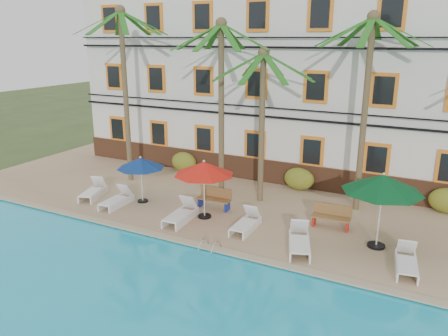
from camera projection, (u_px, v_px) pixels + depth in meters
The scene contains 23 objects.
ground at pixel (217, 243), 16.44m from camera, with size 100.00×100.00×0.00m, color #384C23.
pool_deck at pixel (267, 199), 20.66m from camera, with size 30.00×12.00×0.25m, color tan.
pool_coping at pixel (205, 246), 15.59m from camera, with size 30.00×0.35×0.06m, color tan.
hotel_building at pixel (304, 78), 23.40m from camera, with size 25.40×6.44×10.22m.
palm_a at pixel (124, 73), 21.46m from camera, with size 4.49×4.49×8.68m.
palm_b at pixel (221, 85), 19.41m from camera, with size 4.49×4.49×8.03m.
palm_c at pixel (262, 103), 18.79m from camera, with size 4.49×4.49×6.84m.
palm_d at pixel (367, 87), 17.58m from camera, with size 4.49×4.49×8.22m.
shrub_left at pixel (184, 162), 24.29m from camera, with size 1.50×0.90×1.10m, color #245217.
shrub_mid at pixel (299, 179), 21.38m from camera, with size 1.50×0.90×1.10m, color #245217.
shrub_right at pixel (447, 201), 18.51m from camera, with size 1.50×0.90×1.10m, color #245217.
umbrella_blue at pixel (141, 163), 19.41m from camera, with size 2.14×2.14×2.15m.
umbrella_red at pixel (204, 169), 17.61m from camera, with size 2.48×2.48×2.48m.
umbrella_green at pixel (383, 184), 14.95m from camera, with size 2.79×2.79×2.79m.
lounger_a at pixel (94, 191), 20.47m from camera, with size 1.20×1.97×0.88m.
lounger_b at pixel (117, 199), 19.42m from camera, with size 0.73×1.84×0.85m.
lounger_c at pixel (181, 214), 17.77m from camera, with size 0.83×2.00×0.93m.
lounger_d at pixel (246, 223), 16.96m from camera, with size 0.67×1.82×0.85m.
lounger_e at pixel (299, 241), 15.37m from camera, with size 1.33×2.12×0.94m.
lounger_f at pixel (407, 262), 14.02m from camera, with size 0.89×1.88×0.85m.
bench_left at pixel (215, 198), 19.06m from camera, with size 1.51×0.50×0.93m.
bench_right at pixel (331, 216), 17.13m from camera, with size 1.52×0.56×0.93m.
pool_ladder at pixel (210, 250), 15.41m from camera, with size 0.54×0.74×0.74m.
Camera 1 is at (7.05, -13.16, 7.45)m, focal length 35.00 mm.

